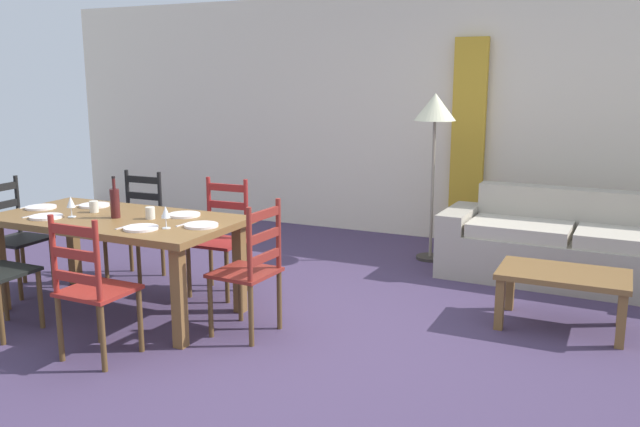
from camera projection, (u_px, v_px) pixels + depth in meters
name	position (u px, v px, depth m)	size (l,w,h in m)	color
ground_plane	(280.00, 333.00, 4.73)	(9.60, 9.60, 0.02)	#443554
wall_far	(419.00, 117.00, 7.38)	(9.60, 0.16, 2.70)	beige
curtain_panel_left	(468.00, 143.00, 7.06)	(0.35, 0.08, 2.20)	gold
dining_table	(117.00, 228.00, 5.02)	(1.90, 0.96, 0.75)	brown
dining_chair_near_right	(92.00, 288.00, 4.18)	(0.43, 0.41, 0.96)	maroon
dining_chair_far_left	(137.00, 226.00, 5.94)	(0.43, 0.41, 0.96)	black
dining_chair_far_right	(221.00, 237.00, 5.51)	(0.44, 0.42, 0.96)	maroon
dining_chair_head_west	(14.00, 236.00, 5.56)	(0.42, 0.44, 0.96)	black
dining_chair_head_east	(251.00, 269.00, 4.59)	(0.42, 0.44, 0.96)	maroon
dinner_plate_near_left	(46.00, 217.00, 4.97)	(0.24, 0.24, 0.02)	white
fork_near_left	(32.00, 216.00, 5.03)	(0.02, 0.17, 0.01)	silver
dinner_plate_near_right	(141.00, 228.00, 4.59)	(0.24, 0.24, 0.02)	white
fork_near_right	(124.00, 227.00, 4.66)	(0.02, 0.17, 0.01)	silver
dinner_plate_far_left	(94.00, 205.00, 5.41)	(0.24, 0.24, 0.02)	white
fork_far_left	(81.00, 205.00, 5.47)	(0.02, 0.17, 0.01)	silver
dinner_plate_far_right	(184.00, 215.00, 5.04)	(0.24, 0.24, 0.02)	white
fork_far_right	(169.00, 214.00, 5.10)	(0.02, 0.17, 0.01)	silver
dinner_plate_head_west	(41.00, 207.00, 5.33)	(0.24, 0.24, 0.02)	white
fork_head_west	(27.00, 207.00, 5.39)	(0.02, 0.17, 0.01)	silver
dinner_plate_head_east	(201.00, 225.00, 4.68)	(0.24, 0.24, 0.02)	white
fork_head_east	(184.00, 224.00, 4.74)	(0.02, 0.17, 0.01)	silver
wine_bottle	(115.00, 202.00, 4.95)	(0.07, 0.07, 0.32)	#471919
wine_glass_near_left	(71.00, 203.00, 4.97)	(0.06, 0.06, 0.16)	white
wine_glass_near_right	(166.00, 213.00, 4.60)	(0.06, 0.06, 0.16)	white
coffee_cup_primary	(150.00, 213.00, 4.93)	(0.07, 0.07, 0.09)	silver
coffee_cup_secondary	(94.00, 207.00, 5.16)	(0.07, 0.07, 0.09)	silver
couch	(574.00, 250.00, 5.85)	(2.30, 0.87, 0.80)	#AAA08F
coffee_table	(563.00, 280.00, 4.75)	(0.90, 0.56, 0.42)	brown
standing_lamp	(435.00, 117.00, 6.34)	(0.40, 0.40, 1.64)	#332D28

